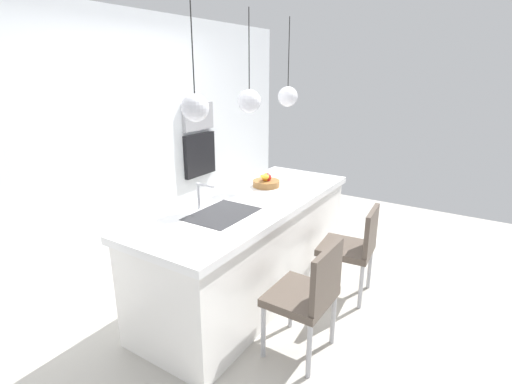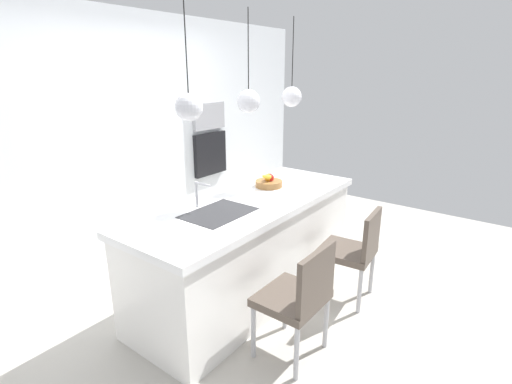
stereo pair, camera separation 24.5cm
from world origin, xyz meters
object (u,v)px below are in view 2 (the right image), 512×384
oven (210,154)px  chair_middle (354,249)px  fruit_bowl (269,182)px  chair_near (299,295)px  microwave (208,116)px

oven → chair_middle: size_ratio=0.65×
fruit_bowl → chair_near: (-0.90, -0.90, -0.46)m
microwave → chair_middle: bearing=-106.3°
fruit_bowl → chair_middle: (0.04, -0.90, -0.47)m
microwave → fruit_bowl: bearing=-116.3°
fruit_bowl → oven: oven is taller
fruit_bowl → chair_near: 1.35m
chair_near → microwave: bearing=55.6°
fruit_bowl → chair_middle: fruit_bowl is taller
microwave → oven: 0.50m
fruit_bowl → microwave: microwave is taller
microwave → oven: microwave is taller
chair_near → chair_middle: chair_near is taller
oven → chair_middle: bearing=-106.3°
chair_near → chair_middle: 0.94m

